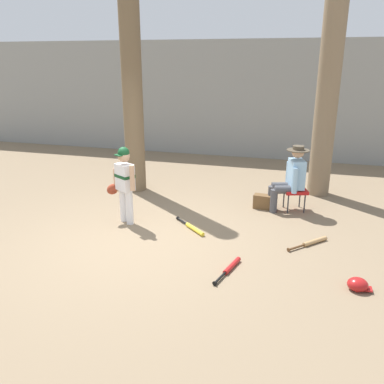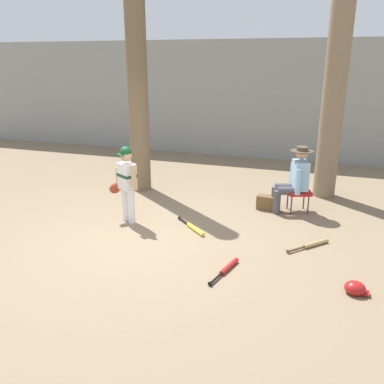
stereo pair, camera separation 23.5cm
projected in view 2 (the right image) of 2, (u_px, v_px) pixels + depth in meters
ground_plane at (138, 241)px, 6.18m from camera, size 60.00×60.00×0.00m
concrete_back_wall at (232, 99)px, 11.24m from camera, size 18.00×0.36×3.15m
tree_near_player at (138, 88)px, 8.01m from camera, size 0.64×0.64×4.86m
tree_behind_spectator at (334, 97)px, 7.63m from camera, size 0.62×0.62×4.55m
young_ballplayer at (126, 179)px, 6.70m from camera, size 0.61×0.36×1.31m
folding_stool at (299, 193)px, 7.25m from camera, size 0.50×0.50×0.41m
seated_spectator at (294, 178)px, 7.16m from camera, size 0.68×0.53×1.20m
handbag_beside_stool at (266, 203)px, 7.43m from camera, size 0.36×0.22×0.26m
bat_wood_tan at (313, 244)px, 5.98m from camera, size 0.58×0.62×0.07m
bat_red_barrel at (227, 268)px, 5.30m from camera, size 0.24×0.74×0.07m
bat_yellow_trainer at (194, 228)px, 6.56m from camera, size 0.64×0.60×0.07m
batting_helmet_red at (355, 288)px, 4.77m from camera, size 0.29×0.22×0.17m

